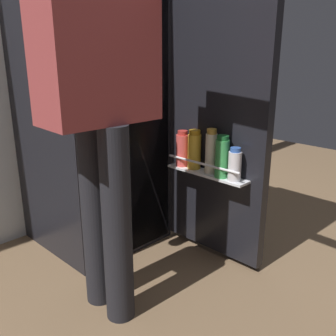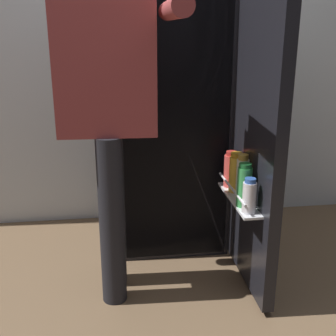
{
  "view_description": "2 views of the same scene",
  "coord_description": "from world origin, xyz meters",
  "views": [
    {
      "loc": [
        -1.22,
        -1.22,
        1.11
      ],
      "look_at": [
        -0.0,
        -0.04,
        0.57
      ],
      "focal_mm": 40.89,
      "sensor_mm": 36.0,
      "label": 1
    },
    {
      "loc": [
        -0.35,
        -1.98,
        1.3
      ],
      "look_at": [
        -0.08,
        -0.01,
        0.65
      ],
      "focal_mm": 46.07,
      "sensor_mm": 36.0,
      "label": 2
    }
  ],
  "objects": [
    {
      "name": "person",
      "position": [
        -0.35,
        -0.03,
        1.01
      ],
      "size": [
        0.54,
        0.77,
        1.67
      ],
      "color": "black",
      "rests_on": "ground_plane"
    },
    {
      "name": "ground_plane",
      "position": [
        0.0,
        0.0,
        0.0
      ],
      "size": [
        6.13,
        6.13,
        0.0
      ],
      "primitive_type": "plane",
      "color": "brown"
    },
    {
      "name": "kitchen_wall",
      "position": [
        0.0,
        0.93,
        1.34
      ],
      "size": [
        4.4,
        0.1,
        2.68
      ],
      "primitive_type": "cube",
      "color": "silver",
      "rests_on": "ground_plane"
    },
    {
      "name": "refrigerator",
      "position": [
        0.03,
        0.51,
        0.81
      ],
      "size": [
        0.68,
        1.24,
        1.63
      ],
      "color": "black",
      "rests_on": "ground_plane"
    }
  ]
}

